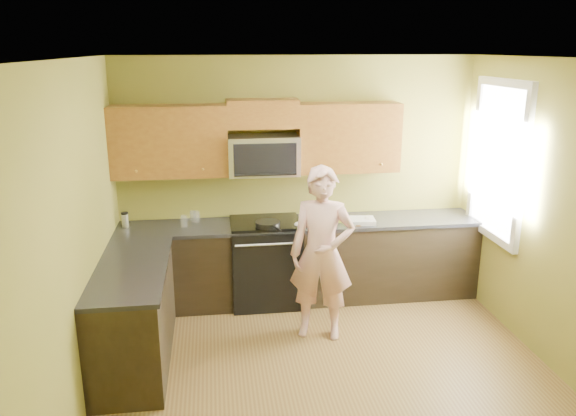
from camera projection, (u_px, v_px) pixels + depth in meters
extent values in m
plane|color=brown|center=(331.00, 382.00, 4.82)|extent=(4.00, 4.00, 0.00)
plane|color=white|center=(339.00, 59.00, 4.07)|extent=(4.00, 4.00, 0.00)
plane|color=olive|center=(297.00, 178.00, 6.35)|extent=(4.00, 0.00, 4.00)
plane|color=olive|center=(429.00, 374.00, 2.55)|extent=(4.00, 0.00, 4.00)
plane|color=olive|center=(74.00, 245.00, 4.19)|extent=(0.00, 4.00, 4.00)
plane|color=olive|center=(567.00, 224.00, 4.71)|extent=(0.00, 4.00, 4.00)
cube|color=black|center=(301.00, 262.00, 6.32)|extent=(4.00, 0.60, 0.88)
cube|color=black|center=(134.00, 316.00, 5.05)|extent=(0.60, 1.60, 0.88)
cube|color=black|center=(301.00, 224.00, 6.18)|extent=(4.00, 0.62, 0.04)
cube|color=black|center=(131.00, 269.00, 4.93)|extent=(0.62, 1.60, 0.04)
cube|color=brown|center=(263.00, 114.00, 5.94)|extent=(0.76, 0.33, 0.30)
imported|color=#E87F74|center=(322.00, 254.00, 5.40)|extent=(0.72, 0.58, 1.72)
cube|color=#B27F47|center=(355.00, 224.00, 6.08)|extent=(0.13, 0.13, 0.01)
ellipsoid|color=silver|center=(299.00, 225.00, 5.99)|extent=(0.14, 0.15, 0.06)
ellipsoid|color=silver|center=(369.00, 220.00, 6.14)|extent=(0.14, 0.15, 0.07)
cube|color=white|center=(361.00, 221.00, 6.14)|extent=(0.32, 0.27, 0.05)
cylinder|color=silver|center=(184.00, 221.00, 6.00)|extent=(0.09, 0.09, 0.12)
cylinder|color=silver|center=(196.00, 217.00, 6.17)|extent=(0.08, 0.08, 0.12)
cylinder|color=silver|center=(193.00, 216.00, 6.18)|extent=(0.08, 0.08, 0.12)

